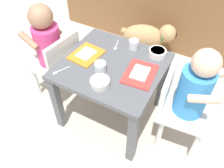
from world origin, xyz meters
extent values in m
plane|color=beige|center=(0.00, 0.00, 0.00)|extent=(7.00, 7.00, 0.00)
cube|color=#515459|center=(0.00, 0.00, 0.44)|extent=(0.56, 0.52, 0.03)
cube|color=#515459|center=(-0.25, -0.23, 0.21)|extent=(0.04, 0.04, 0.42)
cube|color=#515459|center=(0.25, -0.23, 0.21)|extent=(0.04, 0.04, 0.42)
cube|color=#515459|center=(-0.25, 0.23, 0.21)|extent=(0.04, 0.04, 0.42)
cube|color=#515459|center=(0.25, 0.23, 0.21)|extent=(0.04, 0.04, 0.42)
cube|color=white|center=(-0.45, -0.01, 0.29)|extent=(0.31, 0.31, 0.02)
cube|color=white|center=(-0.32, -0.02, 0.40)|extent=(0.06, 0.27, 0.22)
cylinder|color=#D83F7F|center=(-0.45, -0.01, 0.42)|extent=(0.16, 0.16, 0.26)
sphere|color=#A87A5B|center=(-0.46, -0.01, 0.62)|extent=(0.14, 0.14, 0.14)
cylinder|color=white|center=(-0.53, 0.11, 0.14)|extent=(0.03, 0.03, 0.28)
cylinder|color=white|center=(-0.56, -0.09, 0.14)|extent=(0.03, 0.03, 0.28)
cylinder|color=white|center=(-0.34, 0.08, 0.14)|extent=(0.03, 0.03, 0.28)
cylinder|color=white|center=(-0.36, -0.12, 0.14)|extent=(0.03, 0.03, 0.28)
cylinder|color=#A87A5B|center=(-0.49, 0.09, 0.49)|extent=(0.15, 0.06, 0.09)
cylinder|color=#A87A5B|center=(-0.51, -0.09, 0.49)|extent=(0.15, 0.06, 0.09)
cube|color=white|center=(0.45, 0.03, 0.29)|extent=(0.30, 0.30, 0.02)
cube|color=white|center=(0.32, 0.01, 0.40)|extent=(0.05, 0.27, 0.22)
cylinder|color=#388CD8|center=(0.45, 0.03, 0.43)|extent=(0.16, 0.16, 0.27)
sphere|color=beige|center=(0.46, 0.03, 0.63)|extent=(0.13, 0.13, 0.13)
cylinder|color=white|center=(0.56, -0.06, 0.14)|extent=(0.03, 0.03, 0.28)
cylinder|color=white|center=(0.54, 0.13, 0.14)|extent=(0.03, 0.03, 0.28)
cylinder|color=white|center=(0.36, -0.08, 0.14)|extent=(0.03, 0.03, 0.28)
cylinder|color=white|center=(0.34, 0.12, 0.14)|extent=(0.03, 0.03, 0.28)
cylinder|color=beige|center=(0.51, -0.06, 0.50)|extent=(0.15, 0.05, 0.09)
cylinder|color=beige|center=(0.49, 0.12, 0.50)|extent=(0.15, 0.05, 0.09)
ellipsoid|color=tan|center=(-0.07, 0.65, 0.21)|extent=(0.36, 0.27, 0.20)
sphere|color=tan|center=(0.10, 0.72, 0.26)|extent=(0.13, 0.13, 0.13)
sphere|color=black|center=(0.15, 0.73, 0.26)|extent=(0.06, 0.06, 0.06)
torus|color=green|center=(0.07, 0.70, 0.25)|extent=(0.07, 0.12, 0.11)
sphere|color=tan|center=(-0.22, 0.60, 0.25)|extent=(0.05, 0.05, 0.05)
cylinder|color=tan|center=(0.03, 0.64, 0.06)|extent=(0.04, 0.04, 0.13)
cylinder|color=tan|center=(-0.01, 0.73, 0.06)|extent=(0.04, 0.04, 0.13)
cylinder|color=tan|center=(-0.14, 0.58, 0.06)|extent=(0.04, 0.04, 0.13)
cylinder|color=tan|center=(-0.18, 0.67, 0.06)|extent=(0.04, 0.04, 0.13)
cube|color=orange|center=(-0.17, 0.00, 0.45)|extent=(0.17, 0.20, 0.01)
cube|color=white|center=(-0.17, 0.00, 0.46)|extent=(0.09, 0.11, 0.01)
cube|color=red|center=(0.17, 0.00, 0.45)|extent=(0.17, 0.22, 0.01)
cube|color=white|center=(0.17, 0.00, 0.46)|extent=(0.09, 0.12, 0.01)
cylinder|color=white|center=(0.04, 0.19, 0.48)|extent=(0.06, 0.06, 0.06)
cylinder|color=silver|center=(0.04, 0.19, 0.46)|extent=(0.05, 0.05, 0.03)
cylinder|color=white|center=(-0.03, -0.08, 0.48)|extent=(0.06, 0.06, 0.06)
cylinder|color=silver|center=(-0.03, -0.08, 0.47)|extent=(0.05, 0.05, 0.04)
cylinder|color=white|center=(0.19, 0.19, 0.47)|extent=(0.10, 0.10, 0.04)
cylinder|color=#B26633|center=(0.19, 0.19, 0.48)|extent=(0.08, 0.08, 0.01)
cylinder|color=silver|center=(0.02, -0.17, 0.47)|extent=(0.10, 0.10, 0.04)
cylinder|color=#B26633|center=(0.02, -0.17, 0.48)|extent=(0.08, 0.08, 0.01)
cylinder|color=silver|center=(-0.06, 0.18, 0.45)|extent=(0.03, 0.07, 0.01)
ellipsoid|color=silver|center=(-0.05, 0.13, 0.45)|extent=(0.03, 0.03, 0.01)
cylinder|color=silver|center=(-0.21, -0.17, 0.45)|extent=(0.04, 0.07, 0.01)
ellipsoid|color=silver|center=(-0.23, -0.21, 0.45)|extent=(0.03, 0.03, 0.01)
camera|label=1|loc=(0.47, -0.85, 1.30)|focal=37.37mm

